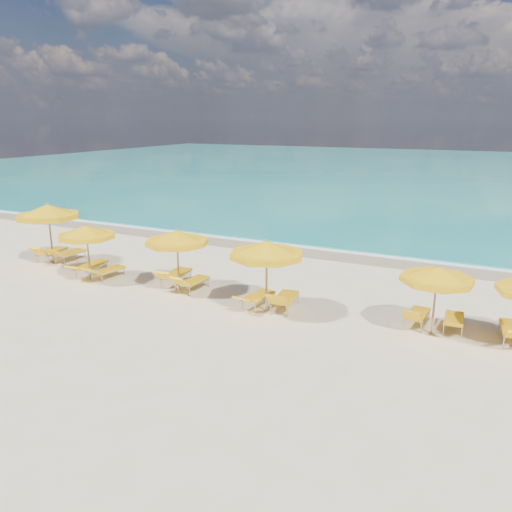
% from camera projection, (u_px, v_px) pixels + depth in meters
% --- Properties ---
extents(ground_plane, '(120.00, 120.00, 0.00)m').
position_uv_depth(ground_plane, '(237.00, 300.00, 17.23)').
color(ground_plane, beige).
extents(ocean, '(120.00, 80.00, 0.30)m').
position_uv_depth(ocean, '(429.00, 171.00, 58.79)').
color(ocean, '#167F7B').
rests_on(ocean, ground).
extents(wet_sand_band, '(120.00, 2.60, 0.01)m').
position_uv_depth(wet_sand_band, '(310.00, 250.00, 23.63)').
color(wet_sand_band, tan).
rests_on(wet_sand_band, ground).
extents(foam_line, '(120.00, 1.20, 0.03)m').
position_uv_depth(foam_line, '(316.00, 247.00, 24.33)').
color(foam_line, white).
rests_on(foam_line, ground).
extents(whitecap_near, '(14.00, 0.36, 0.05)m').
position_uv_depth(whitecap_near, '(276.00, 209.00, 34.48)').
color(whitecap_near, white).
rests_on(whitecap_near, ground).
extents(whitecap_far, '(18.00, 0.30, 0.05)m').
position_uv_depth(whitecap_far, '(501.00, 208.00, 34.63)').
color(whitecap_far, white).
rests_on(whitecap_far, ground).
extents(umbrella_0, '(3.36, 3.36, 2.62)m').
position_uv_depth(umbrella_0, '(48.00, 212.00, 21.00)').
color(umbrella_0, '#9F7C4F').
rests_on(umbrella_0, ground).
extents(umbrella_1, '(2.88, 2.88, 2.20)m').
position_uv_depth(umbrella_1, '(86.00, 232.00, 18.90)').
color(umbrella_1, '#9F7C4F').
rests_on(umbrella_1, ground).
extents(umbrella_2, '(2.29, 2.29, 2.30)m').
position_uv_depth(umbrella_2, '(177.00, 238.00, 17.67)').
color(umbrella_2, '#9F7C4F').
rests_on(umbrella_2, ground).
extents(umbrella_3, '(2.52, 2.52, 2.42)m').
position_uv_depth(umbrella_3, '(267.00, 250.00, 15.67)').
color(umbrella_3, '#9F7C4F').
rests_on(umbrella_3, ground).
extents(umbrella_4, '(2.57, 2.57, 2.10)m').
position_uv_depth(umbrella_4, '(437.00, 275.00, 14.07)').
color(umbrella_4, '#9F7C4F').
rests_on(umbrella_4, ground).
extents(lounger_0_left, '(0.91, 1.93, 0.86)m').
position_uv_depth(lounger_0_left, '(52.00, 255.00, 21.99)').
color(lounger_0_left, '#A5A8AD').
rests_on(lounger_0_left, ground).
extents(lounger_0_right, '(0.64, 1.78, 0.82)m').
position_uv_depth(lounger_0_right, '(70.00, 256.00, 21.81)').
color(lounger_0_right, '#A5A8AD').
rests_on(lounger_0_right, ground).
extents(lounger_1_left, '(0.87, 2.04, 0.71)m').
position_uv_depth(lounger_1_left, '(91.00, 269.00, 19.90)').
color(lounger_1_left, '#A5A8AD').
rests_on(lounger_1_left, ground).
extents(lounger_1_right, '(0.80, 1.75, 0.67)m').
position_uv_depth(lounger_1_right, '(108.00, 273.00, 19.48)').
color(lounger_1_right, '#A5A8AD').
rests_on(lounger_1_right, ground).
extents(lounger_2_left, '(0.92, 2.03, 0.87)m').
position_uv_depth(lounger_2_left, '(176.00, 278.00, 18.75)').
color(lounger_2_left, '#A5A8AD').
rests_on(lounger_2_left, ground).
extents(lounger_2_right, '(0.69, 1.74, 0.80)m').
position_uv_depth(lounger_2_right, '(193.00, 285.00, 18.10)').
color(lounger_2_right, '#A5A8AD').
rests_on(lounger_2_right, ground).
extents(lounger_3_left, '(0.78, 1.83, 0.66)m').
position_uv_depth(lounger_3_left, '(258.00, 301.00, 16.57)').
color(lounger_3_left, '#A5A8AD').
rests_on(lounger_3_left, ground).
extents(lounger_3_right, '(0.78, 1.87, 0.86)m').
position_uv_depth(lounger_3_right, '(285.00, 303.00, 16.32)').
color(lounger_3_right, '#A5A8AD').
rests_on(lounger_3_right, ground).
extents(lounger_4_left, '(0.65, 1.64, 0.79)m').
position_uv_depth(lounger_4_left, '(417.00, 319.00, 15.08)').
color(lounger_4_left, '#A5A8AD').
rests_on(lounger_4_left, ground).
extents(lounger_4_right, '(0.62, 1.70, 0.63)m').
position_uv_depth(lounger_4_right, '(453.00, 324.00, 14.73)').
color(lounger_4_right, '#A5A8AD').
rests_on(lounger_4_right, ground).
extents(lounger_5_left, '(0.79, 1.88, 0.78)m').
position_uv_depth(lounger_5_left, '(512.00, 335.00, 13.93)').
color(lounger_5_left, '#A5A8AD').
rests_on(lounger_5_left, ground).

